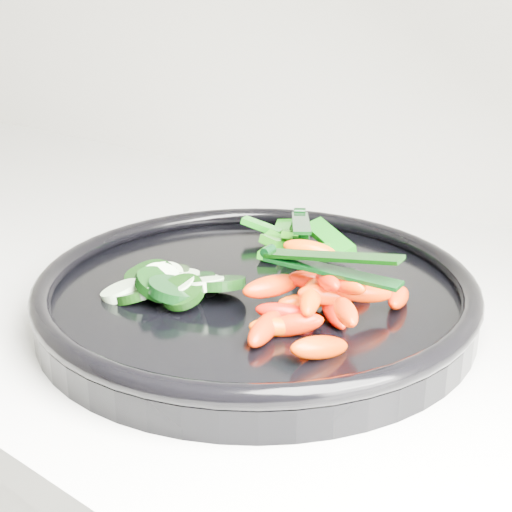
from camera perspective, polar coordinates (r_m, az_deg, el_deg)
The scene contains 6 objects.
veggie_tray at distance 0.61m, azimuth -0.00°, elevation -3.03°, with size 0.45×0.45×0.04m.
cucumber_pile at distance 0.61m, azimuth -7.03°, elevation -2.13°, with size 0.13×0.10×0.04m.
carrot_pile at distance 0.55m, azimuth 5.04°, elevation -3.51°, with size 0.13×0.16×0.05m.
pepper_pile at distance 0.69m, azimuth 3.12°, elevation 1.07°, with size 0.13×0.11×0.04m.
tong_carrot at distance 0.53m, azimuth 5.67°, elevation -0.54°, with size 0.11×0.03×0.02m.
tong_pepper at distance 0.68m, azimuth 3.60°, elevation 2.32°, with size 0.08×0.10×0.02m.
Camera 1 is at (0.40, 1.20, 1.20)m, focal length 50.00 mm.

